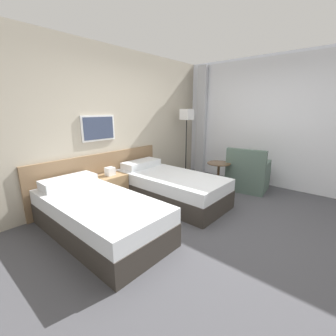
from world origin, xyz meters
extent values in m
plane|color=#47474C|center=(0.00, 0.00, 0.00)|extent=(16.00, 16.00, 0.00)
cube|color=#B7AD99|center=(0.00, 2.08, 1.35)|extent=(10.00, 0.06, 2.70)
cube|color=#846647|center=(-0.52, 2.03, 0.43)|extent=(2.60, 0.04, 0.86)
cube|color=white|center=(-0.52, 2.03, 1.31)|extent=(0.64, 0.03, 0.44)
cube|color=#333D56|center=(-0.52, 2.01, 1.31)|extent=(0.58, 0.01, 0.38)
cube|color=white|center=(2.36, -0.23, 1.35)|extent=(0.06, 4.55, 2.70)
cube|color=silver|center=(2.32, -0.23, 1.32)|extent=(0.03, 4.18, 2.64)
cube|color=#B7BAC1|center=(2.23, 1.70, 1.32)|extent=(0.10, 0.24, 2.64)
cube|color=#332D28|center=(-1.26, 1.00, 0.15)|extent=(0.97, 2.00, 0.30)
cube|color=silver|center=(-1.26, 1.00, 0.40)|extent=(0.96, 1.98, 0.20)
cube|color=silver|center=(-1.26, 1.77, 0.57)|extent=(0.78, 0.34, 0.13)
cube|color=#332D28|center=(0.22, 1.00, 0.15)|extent=(0.97, 2.00, 0.30)
cube|color=silver|center=(0.22, 1.00, 0.40)|extent=(0.96, 1.98, 0.20)
cube|color=silver|center=(0.22, 1.77, 0.57)|extent=(0.78, 0.34, 0.13)
cube|color=#9E7A51|center=(-0.52, 1.77, 0.25)|extent=(0.49, 0.40, 0.50)
cube|color=white|center=(-0.52, 1.77, 0.57)|extent=(0.14, 0.14, 0.14)
cylinder|color=black|center=(1.58, 1.68, 0.01)|extent=(0.24, 0.24, 0.02)
cylinder|color=black|center=(1.58, 1.68, 0.70)|extent=(0.02, 0.02, 1.37)
cube|color=white|center=(1.58, 1.68, 1.51)|extent=(0.24, 0.24, 0.24)
cylinder|color=brown|center=(1.25, 0.61, 0.01)|extent=(0.30, 0.30, 0.01)
cylinder|color=brown|center=(1.25, 0.61, 0.29)|extent=(0.05, 0.05, 0.55)
cylinder|color=brown|center=(1.25, 0.61, 0.58)|extent=(0.46, 0.46, 0.02)
cube|color=#4C6056|center=(1.76, 0.20, 0.22)|extent=(0.81, 0.84, 0.43)
cube|color=#4C6056|center=(1.46, 0.16, 0.66)|extent=(0.20, 0.76, 0.45)
cube|color=#4C6056|center=(1.81, -0.13, 0.52)|extent=(0.61, 0.17, 0.18)
cube|color=#4C6056|center=(1.71, 0.53, 0.52)|extent=(0.61, 0.17, 0.18)
camera|label=1|loc=(-2.71, -1.47, 1.63)|focal=24.00mm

